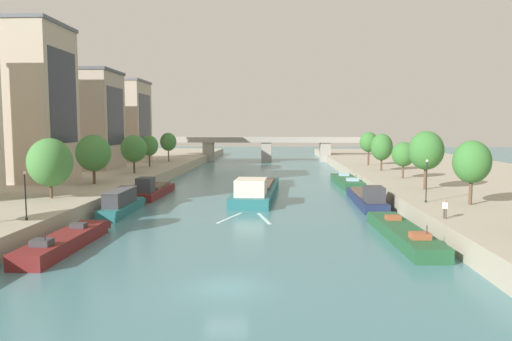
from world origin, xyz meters
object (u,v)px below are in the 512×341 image
(tree_left_third, at_px, (149,146))
(tree_right_past_mid, at_px, (382,147))
(moored_boat_right_lone, at_px, (347,181))
(tree_right_far, at_px, (426,151))
(tree_left_midway, at_px, (168,142))
(tree_right_end_of_row, at_px, (403,154))
(person_on_quay, at_px, (445,208))
(moored_boat_left_second, at_px, (66,241))
(tree_left_far, at_px, (50,162))
(moored_boat_right_far, at_px, (403,233))
(moored_boat_right_upstream, at_px, (367,198))
(moored_boat_left_gap_after, at_px, (122,203))
(tree_left_second, at_px, (134,149))
(lamppost_right_bank, at_px, (427,179))
(tree_left_by_lamp, at_px, (93,153))
(bridge_far, at_px, (266,146))
(tree_right_second, at_px, (472,162))
(lamppost_left_bank, at_px, (25,193))
(barge_midriver, at_px, (256,190))
(tree_right_midway, at_px, (369,142))
(moored_boat_left_downstream, at_px, (153,190))

(tree_left_third, height_order, tree_right_past_mid, tree_right_past_mid)
(moored_boat_right_lone, height_order, tree_right_far, tree_right_far)
(tree_left_midway, relative_size, tree_right_end_of_row, 1.17)
(moored_boat_right_lone, height_order, person_on_quay, person_on_quay)
(moored_boat_left_second, height_order, tree_left_far, tree_left_far)
(moored_boat_right_far, xyz_separation_m, moored_boat_right_upstream, (0.34, 18.14, 0.28))
(moored_boat_left_gap_after, relative_size, tree_left_second, 1.78)
(moored_boat_left_gap_after, distance_m, tree_right_far, 36.88)
(person_on_quay, bearing_deg, tree_right_far, 77.58)
(lamppost_right_bank, bearing_deg, tree_left_second, 144.00)
(moored_boat_right_far, xyz_separation_m, tree_right_far, (7.53, 18.47, 6.14))
(moored_boat_right_upstream, distance_m, tree_left_third, 47.71)
(tree_left_by_lamp, relative_size, bridge_far, 0.12)
(tree_left_second, xyz_separation_m, tree_right_second, (43.05, -29.70, 0.16))
(lamppost_left_bank, bearing_deg, tree_right_second, 13.39)
(moored_boat_right_upstream, relative_size, person_on_quay, 10.09)
(barge_midriver, distance_m, tree_left_midway, 45.07)
(tree_left_midway, bearing_deg, lamppost_left_bank, -87.06)
(bridge_far, bearing_deg, moored_boat_right_far, -81.35)
(barge_midriver, bearing_deg, tree_left_third, 130.64)
(tree_right_end_of_row, relative_size, tree_right_past_mid, 0.84)
(tree_left_far, xyz_separation_m, tree_left_midway, (0.32, 53.81, 0.50))
(tree_right_second, bearing_deg, tree_right_end_of_row, 90.76)
(moored_boat_left_gap_after, relative_size, bridge_far, 0.20)
(tree_right_midway, bearing_deg, tree_left_third, -172.18)
(tree_left_second, bearing_deg, moored_boat_right_lone, 1.31)
(moored_boat_left_gap_after, bearing_deg, person_on_quay, -19.42)
(tree_left_far, bearing_deg, tree_left_third, 90.22)
(tree_left_third, relative_size, lamppost_right_bank, 1.38)
(barge_midriver, distance_m, tree_left_third, 33.90)
(person_on_quay, bearing_deg, tree_left_third, 128.11)
(moored_boat_right_upstream, bearing_deg, moored_boat_left_gap_after, -165.53)
(tree_right_far, bearing_deg, moored_boat_right_upstream, -177.40)
(moored_boat_left_downstream, xyz_separation_m, tree_left_by_lamp, (-7.69, -1.58, 5.22))
(moored_boat_right_far, xyz_separation_m, tree_right_midway, (7.60, 55.16, 5.98))
(tree_left_second, height_order, tree_right_past_mid, tree_right_past_mid)
(moored_boat_right_lone, height_order, tree_left_midway, tree_left_midway)
(moored_boat_right_upstream, distance_m, tree_right_past_mid, 26.61)
(moored_boat_left_downstream, bearing_deg, tree_left_midway, 100.14)
(lamppost_left_bank, bearing_deg, tree_left_third, 94.24)
(moored_boat_right_upstream, relative_size, bridge_far, 0.29)
(moored_boat_left_second, relative_size, moored_boat_left_gap_after, 1.15)
(moored_boat_right_upstream, height_order, tree_right_far, tree_right_far)
(tree_left_by_lamp, relative_size, tree_right_past_mid, 1.02)
(moored_boat_left_gap_after, height_order, tree_right_end_of_row, tree_right_end_of_row)
(moored_boat_left_second, distance_m, tree_left_by_lamp, 28.21)
(moored_boat_left_downstream, distance_m, moored_boat_right_lone, 31.89)
(moored_boat_right_far, distance_m, tree_right_second, 12.31)
(moored_boat_left_downstream, height_order, tree_right_past_mid, tree_right_past_mid)
(lamppost_left_bank, xyz_separation_m, lamppost_right_bank, (36.12, 10.82, 0.17))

